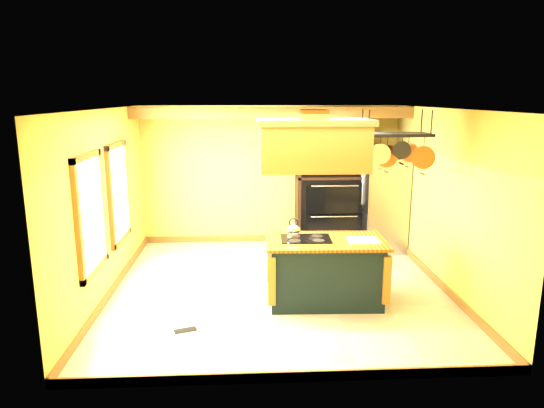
{
  "coord_description": "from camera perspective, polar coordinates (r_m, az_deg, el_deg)",
  "views": [
    {
      "loc": [
        -0.47,
        -6.93,
        2.88
      ],
      "look_at": [
        -0.09,
        0.3,
        1.26
      ],
      "focal_mm": 32.0,
      "sensor_mm": 36.0,
      "label": 1
    }
  ],
  "objects": [
    {
      "name": "window_far",
      "position": [
        7.93,
        -17.56,
        1.28
      ],
      "size": [
        0.06,
        1.06,
        1.56
      ],
      "color": "brown",
      "rests_on": "wall_left"
    },
    {
      "name": "window_near",
      "position": [
        6.62,
        -20.52,
        -1.1
      ],
      "size": [
        0.06,
        1.06,
        1.56
      ],
      "color": "brown",
      "rests_on": "wall_left"
    },
    {
      "name": "ceiling",
      "position": [
        6.95,
        0.85,
        11.14
      ],
      "size": [
        5.0,
        5.0,
        0.0
      ],
      "primitive_type": "plane",
      "rotation": [
        3.14,
        0.0,
        0.0
      ],
      "color": "white",
      "rests_on": "wall_back"
    },
    {
      "name": "kitchen_island",
      "position": [
        6.94,
        6.26,
        -7.78
      ],
      "size": [
        1.69,
        0.97,
        1.11
      ],
      "rotation": [
        0.0,
        0.0,
        -0.03
      ],
      "color": "black",
      "rests_on": "floor"
    },
    {
      "name": "refrigerator",
      "position": [
        9.41,
        12.85,
        -0.06
      ],
      "size": [
        0.77,
        0.91,
        1.78
      ],
      "color": "#989AA0",
      "rests_on": "floor"
    },
    {
      "name": "wall_right",
      "position": [
        7.69,
        19.73,
        0.41
      ],
      "size": [
        0.02,
        5.0,
        2.7
      ],
      "primitive_type": "cube",
      "color": "gold",
      "rests_on": "floor"
    },
    {
      "name": "floor_register",
      "position": [
        6.37,
        -10.16,
        -14.39
      ],
      "size": [
        0.3,
        0.2,
        0.01
      ],
      "primitive_type": "cube",
      "rotation": [
        0.0,
        0.0,
        0.32
      ],
      "color": "black",
      "rests_on": "floor"
    },
    {
      "name": "hutch",
      "position": [
        9.52,
        6.95,
        0.66
      ],
      "size": [
        1.37,
        0.62,
        2.42
      ],
      "color": "black",
      "rests_on": "floor"
    },
    {
      "name": "pot_rack",
      "position": [
        6.75,
        14.37,
        6.87
      ],
      "size": [
        1.0,
        0.46,
        0.78
      ],
      "color": "black",
      "rests_on": "ceiling"
    },
    {
      "name": "wall_back",
      "position": [
        9.57,
        -0.18,
        3.42
      ],
      "size": [
        5.0,
        0.02,
        2.7
      ],
      "primitive_type": "cube",
      "color": "gold",
      "rests_on": "floor"
    },
    {
      "name": "wall_front",
      "position": [
        4.71,
        2.84,
        -6.31
      ],
      "size": [
        5.0,
        0.02,
        2.7
      ],
      "primitive_type": "cube",
      "color": "gold",
      "rests_on": "floor"
    },
    {
      "name": "floor",
      "position": [
        7.52,
        0.78,
        -9.89
      ],
      "size": [
        5.0,
        5.0,
        0.0
      ],
      "primitive_type": "plane",
      "color": "beige",
      "rests_on": "ground"
    },
    {
      "name": "wall_left",
      "position": [
        7.39,
        -18.93,
        -0.02
      ],
      "size": [
        0.02,
        5.0,
        2.7
      ],
      "primitive_type": "cube",
      "color": "gold",
      "rests_on": "floor"
    },
    {
      "name": "ceiling_beam",
      "position": [
        8.65,
        0.08,
        10.7
      ],
      "size": [
        5.0,
        0.15,
        0.2
      ],
      "primitive_type": "cube",
      "color": "brown",
      "rests_on": "ceiling"
    },
    {
      "name": "range_hood",
      "position": [
        6.5,
        4.9,
        7.1
      ],
      "size": [
        1.51,
        0.85,
        0.8
      ],
      "color": "#B1702C",
      "rests_on": "ceiling"
    }
  ]
}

